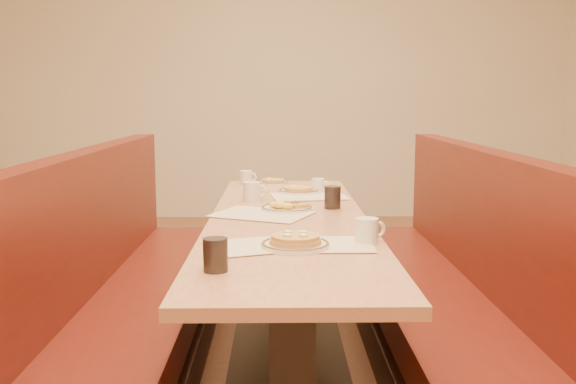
{
  "coord_description": "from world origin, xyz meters",
  "views": [
    {
      "loc": [
        -0.04,
        -2.82,
        1.28
      ],
      "look_at": [
        0.0,
        0.09,
        0.85
      ],
      "focal_mm": 40.0,
      "sensor_mm": 36.0,
      "label": 1
    }
  ],
  "objects_px": {
    "coffee_mug_b": "(252,191)",
    "soda_tumbler_near": "(215,255)",
    "coffee_mug_a": "(368,230)",
    "soda_tumbler_mid": "(332,197)",
    "booth_left": "(128,301)",
    "eggs_plate": "(286,208)",
    "pancake_plate": "(295,243)",
    "coffee_mug_d": "(246,177)",
    "coffee_mug_c": "(318,185)",
    "diner_table": "(288,298)",
    "booth_right": "(448,300)"
  },
  "relations": [
    {
      "from": "diner_table",
      "to": "coffee_mug_d",
      "type": "bearing_deg",
      "value": 102.41
    },
    {
      "from": "eggs_plate",
      "to": "coffee_mug_d",
      "type": "bearing_deg",
      "value": 104.19
    },
    {
      "from": "pancake_plate",
      "to": "diner_table",
      "type": "bearing_deg",
      "value": 91.54
    },
    {
      "from": "coffee_mug_a",
      "to": "coffee_mug_c",
      "type": "distance_m",
      "value": 1.26
    },
    {
      "from": "booth_right",
      "to": "coffee_mug_d",
      "type": "height_order",
      "value": "booth_right"
    },
    {
      "from": "diner_table",
      "to": "booth_left",
      "type": "height_order",
      "value": "booth_left"
    },
    {
      "from": "booth_left",
      "to": "coffee_mug_c",
      "type": "relative_size",
      "value": 23.94
    },
    {
      "from": "coffee_mug_b",
      "to": "soda_tumbler_near",
      "type": "bearing_deg",
      "value": -91.54
    },
    {
      "from": "eggs_plate",
      "to": "coffee_mug_c",
      "type": "relative_size",
      "value": 2.33
    },
    {
      "from": "booth_right",
      "to": "coffee_mug_d",
      "type": "xyz_separation_m",
      "value": [
        -0.97,
        1.1,
        0.43
      ]
    },
    {
      "from": "booth_left",
      "to": "soda_tumbler_mid",
      "type": "height_order",
      "value": "booth_left"
    },
    {
      "from": "diner_table",
      "to": "soda_tumbler_mid",
      "type": "height_order",
      "value": "soda_tumbler_mid"
    },
    {
      "from": "booth_left",
      "to": "eggs_plate",
      "type": "xyz_separation_m",
      "value": [
        0.73,
        0.17,
        0.4
      ]
    },
    {
      "from": "diner_table",
      "to": "soda_tumbler_near",
      "type": "xyz_separation_m",
      "value": [
        -0.24,
        -0.9,
        0.43
      ]
    },
    {
      "from": "coffee_mug_a",
      "to": "booth_left",
      "type": "bearing_deg",
      "value": 131.76
    },
    {
      "from": "coffee_mug_c",
      "to": "soda_tumbler_near",
      "type": "height_order",
      "value": "soda_tumbler_near"
    },
    {
      "from": "soda_tumbler_mid",
      "to": "booth_left",
      "type": "bearing_deg",
      "value": -166.81
    },
    {
      "from": "coffee_mug_b",
      "to": "soda_tumbler_mid",
      "type": "height_order",
      "value": "soda_tumbler_mid"
    },
    {
      "from": "soda_tumbler_mid",
      "to": "booth_right",
      "type": "bearing_deg",
      "value": -23.33
    },
    {
      "from": "coffee_mug_b",
      "to": "soda_tumbler_near",
      "type": "relative_size",
      "value": 1.2
    },
    {
      "from": "coffee_mug_a",
      "to": "coffee_mug_d",
      "type": "xyz_separation_m",
      "value": [
        -0.53,
        1.62,
        -0.0
      ]
    },
    {
      "from": "diner_table",
      "to": "booth_right",
      "type": "height_order",
      "value": "booth_right"
    },
    {
      "from": "pancake_plate",
      "to": "coffee_mug_b",
      "type": "xyz_separation_m",
      "value": [
        -0.2,
        1.06,
        0.03
      ]
    },
    {
      "from": "diner_table",
      "to": "coffee_mug_a",
      "type": "distance_m",
      "value": 0.73
    },
    {
      "from": "pancake_plate",
      "to": "coffee_mug_c",
      "type": "height_order",
      "value": "coffee_mug_c"
    },
    {
      "from": "coffee_mug_b",
      "to": "soda_tumbler_mid",
      "type": "relative_size",
      "value": 1.16
    },
    {
      "from": "coffee_mug_d",
      "to": "coffee_mug_b",
      "type": "bearing_deg",
      "value": -99.83
    },
    {
      "from": "coffee_mug_b",
      "to": "soda_tumbler_mid",
      "type": "bearing_deg",
      "value": -31.4
    },
    {
      "from": "diner_table",
      "to": "coffee_mug_d",
      "type": "xyz_separation_m",
      "value": [
        -0.24,
        1.1,
        0.42
      ]
    },
    {
      "from": "booth_left",
      "to": "eggs_plate",
      "type": "bearing_deg",
      "value": 12.9
    },
    {
      "from": "coffee_mug_a",
      "to": "coffee_mug_d",
      "type": "relative_size",
      "value": 1.09
    },
    {
      "from": "pancake_plate",
      "to": "eggs_plate",
      "type": "distance_m",
      "value": 0.76
    },
    {
      "from": "coffee_mug_a",
      "to": "soda_tumbler_near",
      "type": "distance_m",
      "value": 0.65
    },
    {
      "from": "coffee_mug_a",
      "to": "soda_tumbler_mid",
      "type": "distance_m",
      "value": 0.74
    },
    {
      "from": "coffee_mug_b",
      "to": "coffee_mug_d",
      "type": "height_order",
      "value": "coffee_mug_b"
    },
    {
      "from": "coffee_mug_c",
      "to": "soda_tumbler_near",
      "type": "bearing_deg",
      "value": -86.68
    },
    {
      "from": "coffee_mug_a",
      "to": "eggs_plate",
      "type": "bearing_deg",
      "value": 91.72
    },
    {
      "from": "coffee_mug_a",
      "to": "coffee_mug_c",
      "type": "relative_size",
      "value": 1.14
    },
    {
      "from": "pancake_plate",
      "to": "coffee_mug_d",
      "type": "height_order",
      "value": "coffee_mug_d"
    },
    {
      "from": "pancake_plate",
      "to": "coffee_mug_d",
      "type": "xyz_separation_m",
      "value": [
        -0.26,
        1.69,
        0.02
      ]
    },
    {
      "from": "booth_left",
      "to": "booth_right",
      "type": "xyz_separation_m",
      "value": [
        1.46,
        0.0,
        0.0
      ]
    },
    {
      "from": "coffee_mug_a",
      "to": "coffee_mug_b",
      "type": "relative_size",
      "value": 0.94
    },
    {
      "from": "booth_left",
      "to": "soda_tumbler_mid",
      "type": "relative_size",
      "value": 22.9
    },
    {
      "from": "booth_left",
      "to": "soda_tumbler_mid",
      "type": "xyz_separation_m",
      "value": [
        0.95,
        0.22,
        0.44
      ]
    },
    {
      "from": "booth_left",
      "to": "coffee_mug_a",
      "type": "bearing_deg",
      "value": -27.05
    },
    {
      "from": "soda_tumbler_mid",
      "to": "coffee_mug_b",
      "type": "bearing_deg",
      "value": 147.71
    },
    {
      "from": "coffee_mug_b",
      "to": "booth_right",
      "type": "bearing_deg",
      "value": -26.52
    },
    {
      "from": "pancake_plate",
      "to": "coffee_mug_c",
      "type": "bearing_deg",
      "value": 82.95
    },
    {
      "from": "diner_table",
      "to": "coffee_mug_b",
      "type": "bearing_deg",
      "value": 110.81
    },
    {
      "from": "diner_table",
      "to": "booth_right",
      "type": "relative_size",
      "value": 1.0
    }
  ]
}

